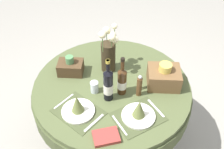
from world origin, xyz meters
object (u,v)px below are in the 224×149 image
place_setting_left (78,108)px  pepper_mill (139,86)px  book_on_table (106,137)px  woven_basket_side_left (71,67)px  wine_bottle_right (122,81)px  woven_basket_side_right (164,77)px  tumbler_near_left (94,87)px  dining_table (112,96)px  wine_bottle_left (108,85)px  flower_vase (109,52)px  place_setting_right (139,113)px

place_setting_left → pepper_mill: 0.48m
pepper_mill → book_on_table: (-0.22, -0.41, -0.08)m
woven_basket_side_left → wine_bottle_right: bearing=-25.8°
pepper_mill → woven_basket_side_right: 0.23m
woven_basket_side_left → tumbler_near_left: bearing=-43.9°
dining_table → wine_bottle_left: (-0.02, -0.15, 0.28)m
wine_bottle_right → pepper_mill: bearing=-7.6°
flower_vase → wine_bottle_left: (0.02, -0.34, -0.04)m
wine_bottle_left → place_setting_right: bearing=-37.1°
wine_bottle_right → woven_basket_side_left: bearing=154.2°
pepper_mill → book_on_table: bearing=-118.4°
dining_table → tumbler_near_left: size_ratio=13.46×
dining_table → place_setting_left: 0.42m
wine_bottle_right → book_on_table: wine_bottle_right is taller
tumbler_near_left → book_on_table: 0.44m
place_setting_right → wine_bottle_left: bearing=142.9°
flower_vase → woven_basket_side_left: bearing=-168.5°
dining_table → wine_bottle_right: size_ratio=3.84×
wine_bottle_left → woven_basket_side_left: (-0.33, 0.28, -0.08)m
place_setting_left → wine_bottle_right: 0.38m
woven_basket_side_left → place_setting_right: bearing=-38.8°
wine_bottle_left → wine_bottle_right: size_ratio=1.10×
pepper_mill → woven_basket_side_right: bearing=33.3°
place_setting_right → wine_bottle_left: 0.30m
wine_bottle_right → tumbler_near_left: bearing=-178.9°
woven_basket_side_left → woven_basket_side_right: size_ratio=0.82×
flower_vase → woven_basket_side_right: bearing=-20.1°
wine_bottle_right → dining_table: bearing=135.3°
woven_basket_side_right → pepper_mill: bearing=-146.7°
wine_bottle_left → tumbler_near_left: wine_bottle_left is taller
wine_bottle_right → woven_basket_side_right: bearing=18.8°
pepper_mill → woven_basket_side_left: pepper_mill is taller
flower_vase → tumbler_near_left: bearing=-108.7°
place_setting_right → wine_bottle_left: wine_bottle_left is taller
place_setting_left → tumbler_near_left: place_setting_left is taller
place_setting_left → flower_vase: size_ratio=0.97×
wine_bottle_right → place_setting_right: bearing=-62.4°
flower_vase → pepper_mill: 0.39m
wine_bottle_left → pepper_mill: 0.24m
wine_bottle_right → pepper_mill: 0.14m
dining_table → book_on_table: (-0.01, -0.51, 0.15)m
place_setting_right → flower_vase: bearing=115.3°
dining_table → wine_bottle_right: wine_bottle_right is taller
wine_bottle_right → tumbler_near_left: 0.22m
place_setting_left → book_on_table: 0.30m
dining_table → flower_vase: size_ratio=2.92×
dining_table → place_setting_left: size_ratio=3.01×
dining_table → wine_bottle_left: bearing=-96.7°
book_on_table → woven_basket_side_left: (-0.34, 0.64, 0.05)m
place_setting_right → book_on_table: size_ratio=2.50×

